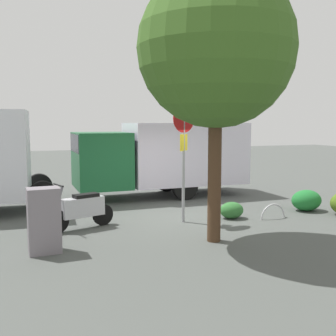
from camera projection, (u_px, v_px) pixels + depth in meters
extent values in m
plane|color=#4A4E4A|center=(174.00, 218.00, 11.54)|extent=(60.00, 60.00, 0.00)
cylinder|color=black|center=(166.00, 180.00, 15.97)|extent=(0.90, 0.26, 0.90)
cylinder|color=black|center=(185.00, 187.00, 14.20)|extent=(0.90, 0.26, 0.90)
cylinder|color=black|center=(39.00, 186.00, 14.31)|extent=(0.90, 0.26, 0.90)
cylinder|color=black|center=(43.00, 195.00, 12.54)|extent=(0.90, 0.26, 0.90)
cube|color=silver|center=(185.00, 153.00, 15.10)|extent=(4.28, 2.23, 2.22)
cube|color=#1B5E33|center=(101.00, 160.00, 14.03)|extent=(1.81, 2.11, 1.90)
cube|color=black|center=(101.00, 143.00, 13.96)|extent=(1.83, 1.95, 0.60)
cylinder|color=black|center=(58.00, 222.00, 9.92)|extent=(0.56, 0.27, 0.56)
cylinder|color=black|center=(103.00, 215.00, 10.68)|extent=(0.56, 0.27, 0.56)
cube|color=silver|center=(83.00, 207.00, 10.30)|extent=(1.15, 0.64, 0.48)
cube|color=black|center=(86.00, 196.00, 10.33)|extent=(0.69, 0.46, 0.12)
cylinder|color=slate|center=(59.00, 199.00, 9.89)|extent=(0.29, 0.15, 0.69)
cylinder|color=black|center=(58.00, 185.00, 9.85)|extent=(0.21, 0.54, 0.04)
cylinder|color=#9E9EA3|center=(183.00, 167.00, 10.89)|extent=(0.08, 0.08, 2.99)
cylinder|color=red|center=(184.00, 118.00, 10.72)|extent=(0.71, 0.32, 0.76)
cube|color=yellow|center=(184.00, 142.00, 10.79)|extent=(0.33, 0.33, 0.44)
cylinder|color=#47301E|center=(215.00, 174.00, 9.11)|extent=(0.30, 0.30, 3.07)
sphere|color=#396021|center=(216.00, 49.00, 8.80)|extent=(3.45, 3.45, 3.45)
cube|color=slate|center=(44.00, 221.00, 8.37)|extent=(0.67, 0.49, 1.36)
torus|color=#B7B7BC|center=(273.00, 218.00, 11.46)|extent=(0.85, 0.13, 0.85)
ellipsoid|color=#2F6A2F|center=(232.00, 210.00, 11.44)|extent=(0.69, 0.56, 0.47)
ellipsoid|color=#20722F|center=(306.00, 200.00, 12.44)|extent=(0.94, 0.77, 0.64)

